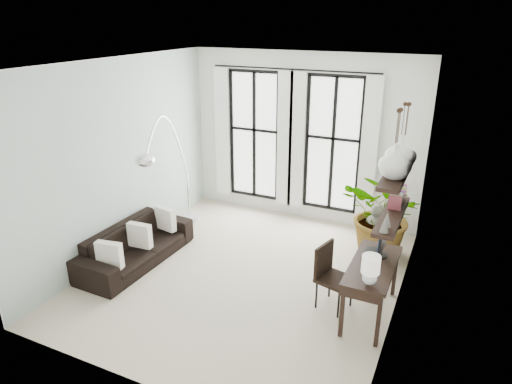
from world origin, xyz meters
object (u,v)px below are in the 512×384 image
Objects in this scene: sofa at (136,245)px; desk_chair at (330,272)px; plant at (386,215)px; arc_lamp at (167,144)px; buddha at (376,231)px; desk at (372,269)px.

desk_chair reaches higher than sofa.
plant is 3.80m from arc_lamp.
plant reaches higher than buddha.
buddha is at bearing 98.81° from desk.
desk reaches higher than buddha.
desk_chair is 1.92m from buddha.
desk is at bearing -86.41° from sofa.
plant is 0.45m from buddha.
sofa is at bearing -148.98° from buddha.
arc_lamp is (-3.09, 0.71, 1.27)m from desk_chair.
plant reaches higher than sofa.
desk_chair is at bearing -12.98° from arc_lamp.
plant is at bearing -46.49° from buddha.
arc_lamp is at bearing -163.75° from plant.
buddha is at bearing 97.09° from desk_chair.
desk is 3.87m from arc_lamp.
buddha reaches higher than sofa.
buddha is (3.34, 1.19, -1.44)m from arc_lamp.
plant is 1.79m from desk_chair.
buddha is at bearing 133.51° from plant.
arc_lamp reaches higher than sofa.
sofa is 3.77m from desk.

